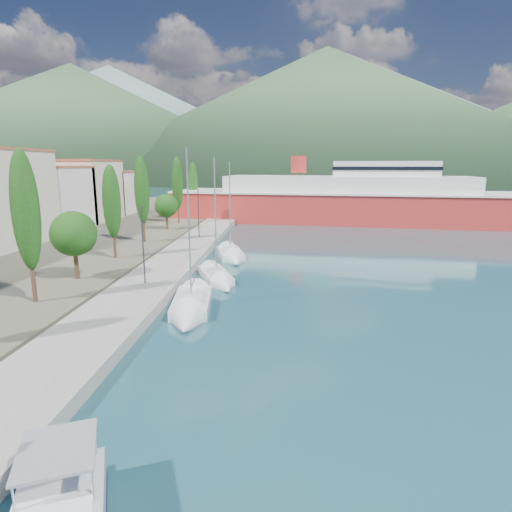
{
  "coord_description": "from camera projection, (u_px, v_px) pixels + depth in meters",
  "views": [
    {
      "loc": [
        1.95,
        -16.73,
        10.05
      ],
      "look_at": [
        0.0,
        14.0,
        3.5
      ],
      "focal_mm": 30.0,
      "sensor_mm": 36.0,
      "label": 1
    }
  ],
  "objects": [
    {
      "name": "hills_far",
      "position": [
        382.0,
        116.0,
        597.84
      ],
      "size": [
        1480.0,
        900.0,
        180.0
      ],
      "color": "slate",
      "rests_on": "ground"
    },
    {
      "name": "town_buildings",
      "position": [
        21.0,
        201.0,
        55.4
      ],
      "size": [
        9.2,
        69.2,
        11.3
      ],
      "color": "beige",
      "rests_on": "land_strip"
    },
    {
      "name": "ferry",
      "position": [
        347.0,
        201.0,
        76.28
      ],
      "size": [
        63.26,
        21.77,
        12.32
      ],
      "color": "red",
      "rests_on": "ground"
    },
    {
      "name": "lamp_posts",
      "position": [
        140.0,
        245.0,
        32.72
      ],
      "size": [
        0.15,
        47.69,
        6.06
      ],
      "color": "#2D2D33",
      "rests_on": "quay"
    },
    {
      "name": "sailboat_near",
      "position": [
        189.0,
        313.0,
        28.74
      ],
      "size": [
        3.48,
        8.74,
        12.23
      ],
      "color": "silver",
      "rests_on": "ground"
    },
    {
      "name": "sailboat_far",
      "position": [
        233.0,
        258.0,
        45.84
      ],
      "size": [
        4.39,
        8.14,
        11.42
      ],
      "color": "silver",
      "rests_on": "ground"
    },
    {
      "name": "quay",
      "position": [
        177.0,
        260.0,
        44.4
      ],
      "size": [
        5.0,
        88.0,
        0.8
      ],
      "primitive_type": "cube",
      "color": "gray",
      "rests_on": "ground"
    },
    {
      "name": "tree_row",
      "position": [
        133.0,
        202.0,
        48.9
      ],
      "size": [
        3.73,
        63.71,
        10.74
      ],
      "color": "#47301E",
      "rests_on": "land_strip"
    },
    {
      "name": "hills_near",
      "position": [
        397.0,
        119.0,
        365.86
      ],
      "size": [
        1010.0,
        520.0,
        115.0
      ],
      "color": "#385936",
      "rests_on": "ground"
    },
    {
      "name": "sailboat_mid",
      "position": [
        220.0,
        281.0,
        36.75
      ],
      "size": [
        4.85,
        8.27,
        11.58
      ],
      "color": "silver",
      "rests_on": "ground"
    },
    {
      "name": "ground",
      "position": [
        277.0,
        198.0,
        135.68
      ],
      "size": [
        1400.0,
        1400.0,
        0.0
      ],
      "primitive_type": "plane",
      "color": "#1F4C56"
    }
  ]
}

